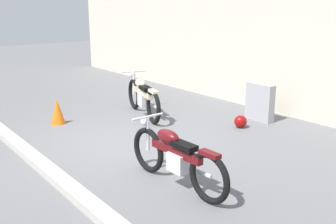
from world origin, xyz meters
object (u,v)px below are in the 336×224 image
(motorcycle_cream, at_px, (143,96))
(motorcycle_maroon, at_px, (175,157))
(helmet, at_px, (240,121))
(traffic_cone, at_px, (58,112))
(stone_marker, at_px, (260,102))

(motorcycle_cream, xyz_separation_m, motorcycle_maroon, (3.34, -1.75, -0.03))
(helmet, xyz_separation_m, motorcycle_cream, (-2.06, -1.10, 0.33))
(traffic_cone, xyz_separation_m, motorcycle_maroon, (3.97, 0.10, 0.17))
(stone_marker, relative_size, motorcycle_cream, 0.40)
(motorcycle_cream, bearing_deg, traffic_cone, 87.30)
(traffic_cone, relative_size, motorcycle_maroon, 0.27)
(helmet, bearing_deg, motorcycle_cream, -151.88)
(motorcycle_maroon, bearing_deg, traffic_cone, -0.05)
(helmet, height_order, traffic_cone, traffic_cone)
(stone_marker, bearing_deg, helmet, -81.36)
(motorcycle_cream, height_order, motorcycle_maroon, motorcycle_cream)
(traffic_cone, bearing_deg, stone_marker, 55.17)
(stone_marker, bearing_deg, motorcycle_cream, -136.43)
(traffic_cone, bearing_deg, motorcycle_cream, 71.24)
(stone_marker, xyz_separation_m, helmet, (0.11, -0.75, -0.29))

